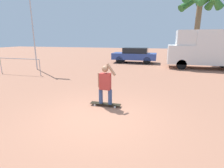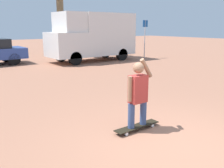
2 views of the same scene
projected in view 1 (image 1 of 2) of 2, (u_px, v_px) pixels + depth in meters
ground_plane at (97, 117)px, 5.40m from camera, size 80.00×80.00×0.00m
skateboard at (105, 104)px, 6.27m from camera, size 1.11×0.23×0.09m
person_skateboarder at (105, 83)px, 6.07m from camera, size 0.66×0.23×1.45m
camper_van at (207, 48)px, 13.74m from camera, size 5.55×2.16×2.99m
parked_car_blue at (135, 55)px, 17.29m from camera, size 4.25×1.91×1.49m
palm_tree_near_van at (200, 2)px, 16.76m from camera, size 4.34×4.30×7.07m
flagpole at (32, 11)px, 12.68m from camera, size 1.04×0.12×7.49m
plaza_railing_segment at (19, 61)px, 11.66m from camera, size 3.22×0.05×1.08m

